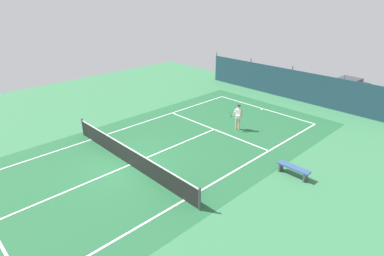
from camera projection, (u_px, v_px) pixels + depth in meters
name	position (u px, v px, depth m)	size (l,w,h in m)	color
ground_plane	(130.00, 165.00, 16.09)	(36.00, 36.00, 0.00)	#387A4C
court_surface	(130.00, 165.00, 16.08)	(11.02, 26.60, 0.01)	#236038
tennis_net	(129.00, 156.00, 15.88)	(10.12, 0.10, 1.10)	black
back_fence	(292.00, 89.00, 26.02)	(16.30, 0.98, 2.70)	#1E3D4C
tennis_player	(238.00, 115.00, 19.80)	(0.60, 0.81, 1.64)	#D8AD8C
tennis_ball_near_player	(177.00, 124.00, 20.84)	(0.07, 0.07, 0.07)	#CCDB33
tennis_ball_midcourt	(218.00, 132.00, 19.67)	(0.07, 0.07, 0.07)	#CCDB33
parked_car	(347.00, 89.00, 25.60)	(2.33, 4.36, 1.68)	black
courtside_bench	(293.00, 169.00, 15.02)	(1.60, 0.40, 0.49)	#335184
water_bottle	(282.00, 162.00, 16.08)	(0.08, 0.08, 0.24)	#D84C38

